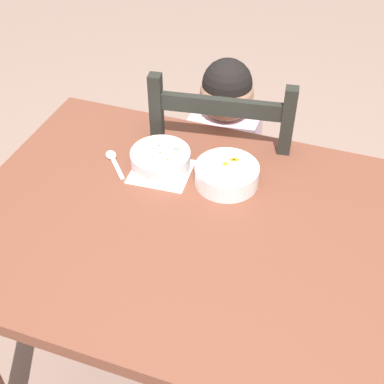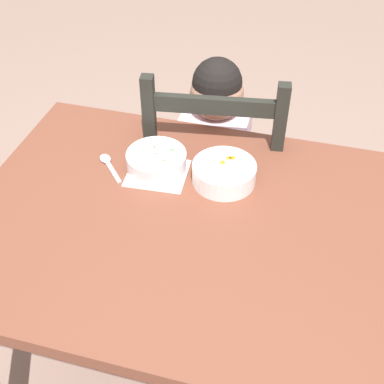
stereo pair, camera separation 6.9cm
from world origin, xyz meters
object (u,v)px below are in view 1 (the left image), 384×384
object	(u,v)px
spoon	(113,159)
bowl_of_peas	(161,160)
bowl_of_carrots	(227,174)
child_figure	(222,154)
dining_table	(199,255)
dining_chair	(222,191)

from	to	relation	value
spoon	bowl_of_peas	bearing A→B (deg)	5.18
bowl_of_peas	spoon	world-z (taller)	bowl_of_peas
spoon	bowl_of_carrots	bearing A→B (deg)	2.22
child_figure	bowl_of_peas	xyz separation A→B (m)	(-0.10, -0.29, 0.17)
bowl_of_peas	bowl_of_carrots	xyz separation A→B (m)	(0.19, 0.00, -0.00)
dining_table	bowl_of_peas	size ratio (longest dim) A/B	7.25
dining_table	dining_chair	bearing A→B (deg)	98.53
child_figure	bowl_of_carrots	world-z (taller)	child_figure
dining_chair	bowl_of_peas	xyz separation A→B (m)	(-0.10, -0.30, 0.34)
dining_table	child_figure	world-z (taller)	child_figure
child_figure	bowl_of_peas	distance (m)	0.35
bowl_of_carrots	spoon	xyz separation A→B (m)	(-0.34, -0.01, -0.03)
child_figure	bowl_of_carrots	xyz separation A→B (m)	(0.10, -0.29, 0.17)
dining_table	bowl_of_carrots	distance (m)	0.23
bowl_of_carrots	spoon	bearing A→B (deg)	-177.78
child_figure	spoon	size ratio (longest dim) A/B	8.36
dining_chair	child_figure	world-z (taller)	dining_chair
child_figure	bowl_of_carrots	bearing A→B (deg)	-71.73
dining_table	bowl_of_peas	xyz separation A→B (m)	(-0.17, 0.17, 0.15)
dining_chair	bowl_of_carrots	size ratio (longest dim) A/B	5.68
bowl_of_peas	spoon	distance (m)	0.15
dining_chair	bowl_of_carrots	bearing A→B (deg)	-73.39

